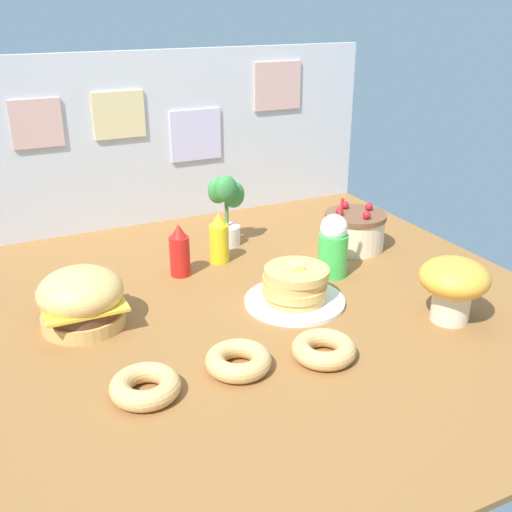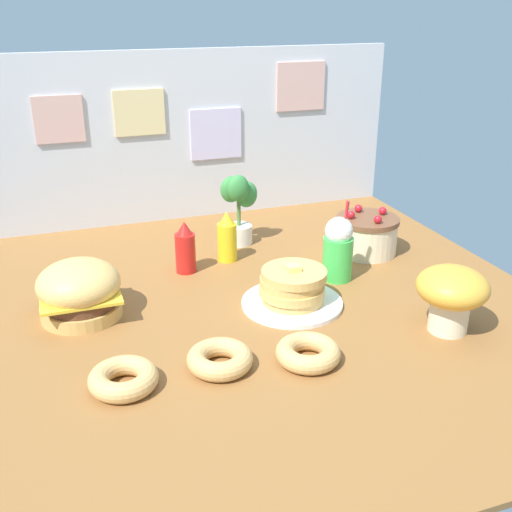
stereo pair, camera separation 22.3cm
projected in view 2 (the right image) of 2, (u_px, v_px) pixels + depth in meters
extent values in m
cube|color=brown|center=(257.00, 310.00, 2.19)|extent=(2.09, 2.09, 0.02)
cube|color=silver|center=(185.00, 137.00, 2.93)|extent=(2.09, 0.03, 0.81)
cube|color=#D8A599|center=(59.00, 119.00, 2.69)|extent=(0.21, 0.01, 0.21)
cube|color=beige|center=(139.00, 113.00, 2.79)|extent=(0.23, 0.01, 0.21)
cube|color=silver|center=(216.00, 134.00, 2.95)|extent=(0.25, 0.01, 0.24)
cube|color=#D8A599|center=(301.00, 86.00, 3.01)|extent=(0.25, 0.01, 0.23)
cylinder|color=#DBA859|center=(82.00, 310.00, 2.12)|extent=(0.28, 0.28, 0.05)
cylinder|color=#59331E|center=(80.00, 299.00, 2.10)|extent=(0.26, 0.26, 0.04)
cube|color=yellow|center=(80.00, 292.00, 2.09)|extent=(0.26, 0.26, 0.01)
ellipsoid|color=#E5B260|center=(79.00, 284.00, 2.08)|extent=(0.28, 0.28, 0.16)
cylinder|color=white|center=(292.00, 303.00, 2.20)|extent=(0.36, 0.36, 0.02)
cylinder|color=#E0AD5B|center=(292.00, 297.00, 2.19)|extent=(0.22, 0.22, 0.03)
cylinder|color=#E0AD5B|center=(292.00, 290.00, 2.17)|extent=(0.23, 0.23, 0.03)
cylinder|color=#E0AD5B|center=(292.00, 282.00, 2.17)|extent=(0.23, 0.23, 0.03)
cylinder|color=#E0AD5B|center=(294.00, 274.00, 2.15)|extent=(0.23, 0.23, 0.03)
cube|color=#F7E072|center=(293.00, 268.00, 2.14)|extent=(0.05, 0.05, 0.02)
cylinder|color=beige|center=(367.00, 237.00, 2.62)|extent=(0.26, 0.26, 0.14)
cylinder|color=brown|center=(368.00, 220.00, 2.59)|extent=(0.27, 0.27, 0.02)
sphere|color=red|center=(383.00, 211.00, 2.62)|extent=(0.03, 0.03, 0.03)
sphere|color=red|center=(358.00, 208.00, 2.65)|extent=(0.03, 0.03, 0.03)
sphere|color=red|center=(351.00, 215.00, 2.57)|extent=(0.03, 0.03, 0.03)
sphere|color=red|center=(378.00, 219.00, 2.51)|extent=(0.03, 0.03, 0.03)
cylinder|color=red|center=(185.00, 253.00, 2.44)|extent=(0.08, 0.08, 0.16)
cone|color=red|center=(184.00, 228.00, 2.39)|extent=(0.07, 0.07, 0.05)
cylinder|color=yellow|center=(227.00, 242.00, 2.54)|extent=(0.08, 0.08, 0.16)
cone|color=yellow|center=(227.00, 218.00, 2.50)|extent=(0.07, 0.07, 0.05)
cylinder|color=green|center=(337.00, 258.00, 2.37)|extent=(0.12, 0.12, 0.17)
sphere|color=white|center=(339.00, 231.00, 2.33)|extent=(0.11, 0.11, 0.11)
cylinder|color=red|center=(345.00, 222.00, 2.32)|extent=(0.01, 0.04, 0.17)
torus|color=tan|center=(123.00, 379.00, 1.72)|extent=(0.20, 0.20, 0.06)
torus|color=brown|center=(123.00, 377.00, 1.72)|extent=(0.19, 0.19, 0.05)
torus|color=tan|center=(220.00, 359.00, 1.82)|extent=(0.20, 0.20, 0.06)
torus|color=#D89ED8|center=(220.00, 358.00, 1.81)|extent=(0.19, 0.19, 0.05)
torus|color=tan|center=(308.00, 353.00, 1.85)|extent=(0.20, 0.20, 0.06)
torus|color=#F2E5C6|center=(308.00, 351.00, 1.85)|extent=(0.19, 0.19, 0.05)
cylinder|color=white|center=(239.00, 234.00, 2.73)|extent=(0.12, 0.12, 0.09)
cylinder|color=#4C7238|center=(239.00, 209.00, 2.69)|extent=(0.02, 0.02, 0.15)
ellipsoid|color=#38843D|center=(247.00, 194.00, 2.67)|extent=(0.10, 0.06, 0.12)
ellipsoid|color=#38843D|center=(231.00, 189.00, 2.67)|extent=(0.10, 0.06, 0.12)
ellipsoid|color=#38843D|center=(238.00, 188.00, 2.61)|extent=(0.10, 0.06, 0.12)
cylinder|color=beige|center=(449.00, 316.00, 2.01)|extent=(0.13, 0.13, 0.11)
ellipsoid|color=gold|center=(453.00, 287.00, 1.97)|extent=(0.24, 0.24, 0.13)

